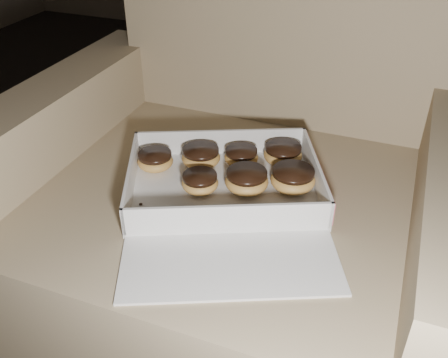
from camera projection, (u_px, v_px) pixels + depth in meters
name	position (u px, v px, depth m)	size (l,w,h in m)	color
floor	(120.00, 286.00, 1.41)	(4.50, 4.50, 0.00)	black
armchair	(239.00, 218.00, 1.15)	(0.97, 0.82, 1.02)	#94815E
bakery_box	(227.00, 197.00, 0.97)	(0.52, 0.55, 0.06)	white
donut_a	(283.00, 154.00, 1.07)	(0.08, 0.08, 0.04)	gold
donut_b	(200.00, 182.00, 0.99)	(0.07, 0.07, 0.04)	gold
donut_c	(293.00, 179.00, 0.99)	(0.09, 0.09, 0.04)	gold
donut_d	(247.00, 180.00, 0.98)	(0.09, 0.09, 0.04)	gold
donut_e	(155.00, 160.00, 1.05)	(0.08, 0.08, 0.04)	gold
donut_f	(241.00, 156.00, 1.07)	(0.07, 0.07, 0.04)	gold
donut_g	(201.00, 156.00, 1.06)	(0.08, 0.08, 0.04)	gold
crumb_a	(276.00, 207.00, 0.95)	(0.01, 0.01, 0.00)	black
crumb_b	(141.00, 204.00, 0.95)	(0.01, 0.01, 0.00)	black
crumb_c	(216.00, 214.00, 0.93)	(0.01, 0.01, 0.00)	black
crumb_d	(195.00, 193.00, 0.98)	(0.01, 0.01, 0.00)	black
crumb_e	(231.00, 208.00, 0.94)	(0.01, 0.01, 0.00)	black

